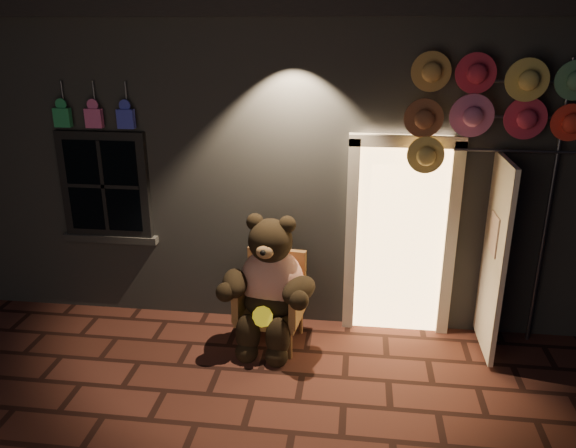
# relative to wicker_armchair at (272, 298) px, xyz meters

# --- Properties ---
(ground) EXTENTS (60.00, 60.00, 0.00)m
(ground) POSITION_rel_wicker_armchair_xyz_m (-0.03, -1.05, -0.49)
(ground) COLOR #4F271E
(ground) RESTS_ON ground
(shop_building) EXTENTS (7.30, 5.95, 3.51)m
(shop_building) POSITION_rel_wicker_armchair_xyz_m (-0.03, 2.94, 1.25)
(shop_building) COLOR slate
(shop_building) RESTS_ON ground
(wicker_armchair) EXTENTS (0.73, 0.67, 0.97)m
(wicker_armchair) POSITION_rel_wicker_armchair_xyz_m (0.00, 0.00, 0.00)
(wicker_armchair) COLOR #955F39
(wicker_armchair) RESTS_ON ground
(teddy_bear) EXTENTS (1.06, 0.87, 1.47)m
(teddy_bear) POSITION_rel_wicker_armchair_xyz_m (-0.01, -0.12, 0.21)
(teddy_bear) COLOR #BE3714
(teddy_bear) RESTS_ON ground
(hat_rack) EXTENTS (1.79, 0.22, 2.97)m
(hat_rack) POSITION_rel_wicker_armchair_xyz_m (2.09, 0.22, 2.00)
(hat_rack) COLOR #59595E
(hat_rack) RESTS_ON ground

